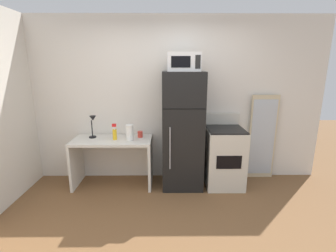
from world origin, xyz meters
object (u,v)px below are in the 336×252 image
desk (113,153)px  refrigerator (182,131)px  desk_lamp (93,123)px  leaning_mirror (262,137)px  oven_range (224,157)px  microwave (184,62)px  coffee_mug (140,134)px  paper_towel_roll (130,133)px  spray_bottle (115,133)px

desk → refrigerator: 1.14m
desk_lamp → refrigerator: bearing=-3.7°
leaning_mirror → oven_range: bearing=-159.4°
desk → microwave: microwave is taller
oven_range → leaning_mirror: size_ratio=0.79×
coffee_mug → oven_range: bearing=-5.2°
microwave → paper_towel_roll: bearing=-178.0°
paper_towel_roll → oven_range: size_ratio=0.22×
paper_towel_roll → desk: bearing=168.6°
desk → coffee_mug: 0.51m
paper_towel_roll → refrigerator: bearing=3.5°
spray_bottle → oven_range: 1.73m
oven_range → refrigerator: bearing=179.6°
desk_lamp → microwave: (1.38, -0.11, 0.91)m
desk_lamp → oven_range: 2.11m
coffee_mug → oven_range: (1.31, -0.12, -0.33)m
refrigerator → microwave: 1.01m
coffee_mug → leaning_mirror: leaning_mirror is taller
paper_towel_roll → leaning_mirror: 2.16m
desk → paper_towel_roll: (0.29, -0.06, 0.34)m
paper_towel_roll → leaning_mirror: bearing=8.0°
desk_lamp → spray_bottle: (0.35, -0.10, -0.14)m
coffee_mug → spray_bottle: (-0.37, -0.12, 0.05)m
refrigerator → coffee_mug: bearing=170.1°
microwave → desk: bearing=178.4°
desk_lamp → spray_bottle: desk_lamp is taller
desk → desk_lamp: bearing=165.3°
refrigerator → microwave: size_ratio=3.84×
desk → spray_bottle: 0.33m
desk → paper_towel_roll: size_ratio=5.02×
spray_bottle → coffee_mug: bearing=18.1°
coffee_mug → oven_range: 1.36m
spray_bottle → leaning_mirror: size_ratio=0.18×
spray_bottle → refrigerator: refrigerator is taller
desk → oven_range: size_ratio=1.10×
desk_lamp → microwave: size_ratio=0.77×
leaning_mirror → coffee_mug: bearing=-176.1°
coffee_mug → refrigerator: 0.67m
leaning_mirror → paper_towel_roll: bearing=-172.0°
desk_lamp → leaning_mirror: size_ratio=0.25×
desk → microwave: bearing=-1.6°
microwave → leaning_mirror: microwave is taller
desk_lamp → desk: bearing=-14.7°
paper_towel_roll → oven_range: oven_range is taller
desk → desk_lamp: desk_lamp is taller
coffee_mug → oven_range: oven_range is taller
microwave → oven_range: 1.57m
desk → oven_range: (1.74, -0.01, -0.06)m
spray_bottle → microwave: bearing=-0.8°
microwave → oven_range: size_ratio=0.42×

